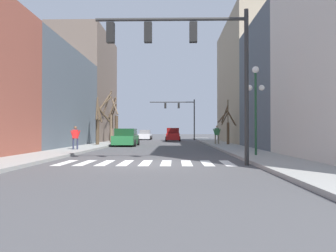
{
  "coord_description": "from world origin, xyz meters",
  "views": [
    {
      "loc": [
        1.29,
        -14.03,
        1.43
      ],
      "look_at": [
        0.45,
        24.9,
        1.99
      ],
      "focal_mm": 35.0,
      "sensor_mm": 36.0,
      "label": 1
    }
  ],
  "objects_px": {
    "traffic_signal_far": "(181,110)",
    "car_parked_right_near": "(145,135)",
    "car_driving_toward_lane": "(126,138)",
    "traffic_signal_near": "(191,50)",
    "street_tree_right_near": "(227,125)",
    "street_tree_left_mid": "(109,119)",
    "car_driving_away_lane": "(173,135)",
    "pedestrian_on_left_sidewalk": "(75,136)",
    "street_tree_left_far": "(98,123)",
    "pedestrian_near_right_corner": "(217,133)",
    "street_lamp_right_corner": "(256,92)",
    "street_tree_right_far": "(115,121)"
  },
  "relations": [
    {
      "from": "street_tree_left_mid",
      "to": "traffic_signal_near",
      "type": "bearing_deg",
      "value": -70.39
    },
    {
      "from": "street_tree_left_far",
      "to": "street_tree_right_near",
      "type": "height_order",
      "value": "street_tree_left_far"
    },
    {
      "from": "car_driving_away_lane",
      "to": "pedestrian_near_right_corner",
      "type": "relative_size",
      "value": 2.43
    },
    {
      "from": "street_lamp_right_corner",
      "to": "street_tree_left_far",
      "type": "bearing_deg",
      "value": 132.04
    },
    {
      "from": "traffic_signal_far",
      "to": "pedestrian_near_right_corner",
      "type": "xyz_separation_m",
      "value": [
        3.09,
        -18.8,
        -3.34
      ]
    },
    {
      "from": "street_tree_left_far",
      "to": "street_tree_left_mid",
      "type": "distance_m",
      "value": 6.3
    },
    {
      "from": "car_parked_right_near",
      "to": "pedestrian_near_right_corner",
      "type": "xyz_separation_m",
      "value": [
        8.74,
        -19.86,
        0.48
      ]
    },
    {
      "from": "traffic_signal_near",
      "to": "car_driving_toward_lane",
      "type": "distance_m",
      "value": 18.09
    },
    {
      "from": "traffic_signal_far",
      "to": "street_tree_right_near",
      "type": "distance_m",
      "value": 20.06
    },
    {
      "from": "street_tree_right_near",
      "to": "street_tree_right_far",
      "type": "height_order",
      "value": "street_tree_right_far"
    },
    {
      "from": "traffic_signal_far",
      "to": "car_parked_right_near",
      "type": "height_order",
      "value": "traffic_signal_far"
    },
    {
      "from": "car_driving_toward_lane",
      "to": "car_parked_right_near",
      "type": "relative_size",
      "value": 1.0
    },
    {
      "from": "street_tree_left_mid",
      "to": "street_lamp_right_corner",
      "type": "bearing_deg",
      "value": -58.28
    },
    {
      "from": "car_driving_away_lane",
      "to": "pedestrian_on_left_sidewalk",
      "type": "relative_size",
      "value": 2.74
    },
    {
      "from": "car_parked_right_near",
      "to": "street_tree_right_far",
      "type": "height_order",
      "value": "street_tree_right_far"
    },
    {
      "from": "traffic_signal_far",
      "to": "pedestrian_on_left_sidewalk",
      "type": "xyz_separation_m",
      "value": [
        -7.79,
        -28.24,
        -3.46
      ]
    },
    {
      "from": "car_driving_toward_lane",
      "to": "pedestrian_near_right_corner",
      "type": "height_order",
      "value": "pedestrian_near_right_corner"
    },
    {
      "from": "traffic_signal_near",
      "to": "pedestrian_near_right_corner",
      "type": "distance_m",
      "value": 18.75
    },
    {
      "from": "car_driving_away_lane",
      "to": "traffic_signal_near",
      "type": "bearing_deg",
      "value": -178.28
    },
    {
      "from": "pedestrian_near_right_corner",
      "to": "pedestrian_on_left_sidewalk",
      "type": "height_order",
      "value": "pedestrian_near_right_corner"
    },
    {
      "from": "traffic_signal_near",
      "to": "car_parked_right_near",
      "type": "xyz_separation_m",
      "value": [
        -5.36,
        37.95,
        -4.07
      ]
    },
    {
      "from": "pedestrian_near_right_corner",
      "to": "street_tree_right_far",
      "type": "xyz_separation_m",
      "value": [
        -11.37,
        8.11,
        1.36
      ]
    },
    {
      "from": "car_driving_away_lane",
      "to": "street_tree_right_near",
      "type": "distance_m",
      "value": 15.37
    },
    {
      "from": "street_tree_left_far",
      "to": "street_tree_right_near",
      "type": "xyz_separation_m",
      "value": [
        12.0,
        1.13,
        -0.22
      ]
    },
    {
      "from": "traffic_signal_far",
      "to": "car_driving_away_lane",
      "type": "distance_m",
      "value": 6.41
    },
    {
      "from": "street_tree_left_far",
      "to": "street_tree_left_mid",
      "type": "relative_size",
      "value": 0.75
    },
    {
      "from": "traffic_signal_near",
      "to": "street_tree_right_near",
      "type": "xyz_separation_m",
      "value": [
        4.29,
        17.4,
        -2.87
      ]
    },
    {
      "from": "traffic_signal_far",
      "to": "car_driving_away_lane",
      "type": "xyz_separation_m",
      "value": [
        -1.25,
        -5.08,
        -3.72
      ]
    },
    {
      "from": "traffic_signal_far",
      "to": "street_lamp_right_corner",
      "type": "bearing_deg",
      "value": -84.31
    },
    {
      "from": "traffic_signal_far",
      "to": "car_parked_right_near",
      "type": "bearing_deg",
      "value": 169.32
    },
    {
      "from": "traffic_signal_far",
      "to": "street_lamp_right_corner",
      "type": "xyz_separation_m",
      "value": [
        3.3,
        -33.15,
        -1.1
      ]
    },
    {
      "from": "street_tree_left_far",
      "to": "street_tree_right_near",
      "type": "relative_size",
      "value": 1.04
    },
    {
      "from": "car_parked_right_near",
      "to": "street_tree_right_far",
      "type": "xyz_separation_m",
      "value": [
        -2.63,
        -11.75,
        1.85
      ]
    },
    {
      "from": "street_lamp_right_corner",
      "to": "street_tree_left_far",
      "type": "height_order",
      "value": "street_lamp_right_corner"
    },
    {
      "from": "pedestrian_on_left_sidewalk",
      "to": "street_tree_right_far",
      "type": "distance_m",
      "value": 17.62
    },
    {
      "from": "pedestrian_on_left_sidewalk",
      "to": "street_tree_left_mid",
      "type": "relative_size",
      "value": 0.28
    },
    {
      "from": "pedestrian_on_left_sidewalk",
      "to": "car_parked_right_near",
      "type": "bearing_deg",
      "value": -98.52
    },
    {
      "from": "car_parked_right_near",
      "to": "street_tree_left_mid",
      "type": "height_order",
      "value": "street_tree_left_mid"
    },
    {
      "from": "car_driving_toward_lane",
      "to": "car_parked_right_near",
      "type": "xyz_separation_m",
      "value": [
        -0.11,
        21.12,
        -0.03
      ]
    },
    {
      "from": "street_lamp_right_corner",
      "to": "street_tree_left_mid",
      "type": "relative_size",
      "value": 0.81
    },
    {
      "from": "car_driving_toward_lane",
      "to": "street_tree_right_far",
      "type": "height_order",
      "value": "street_tree_right_far"
    },
    {
      "from": "street_lamp_right_corner",
      "to": "car_driving_toward_lane",
      "type": "xyz_separation_m",
      "value": [
        -8.85,
        13.1,
        -2.69
      ]
    },
    {
      "from": "car_driving_away_lane",
      "to": "pedestrian_on_left_sidewalk",
      "type": "distance_m",
      "value": 24.07
    },
    {
      "from": "street_lamp_right_corner",
      "to": "street_tree_right_far",
      "type": "height_order",
      "value": "street_tree_right_far"
    },
    {
      "from": "street_tree_right_near",
      "to": "street_tree_right_far",
      "type": "xyz_separation_m",
      "value": [
        -12.28,
        8.79,
        0.64
      ]
    },
    {
      "from": "pedestrian_near_right_corner",
      "to": "street_tree_left_mid",
      "type": "relative_size",
      "value": 0.31
    },
    {
      "from": "street_lamp_right_corner",
      "to": "pedestrian_near_right_corner",
      "type": "xyz_separation_m",
      "value": [
        -0.22,
        14.35,
        -2.24
      ]
    },
    {
      "from": "car_driving_away_lane",
      "to": "street_tree_right_near",
      "type": "height_order",
      "value": "street_tree_right_near"
    },
    {
      "from": "street_lamp_right_corner",
      "to": "street_tree_left_mid",
      "type": "height_order",
      "value": "street_tree_left_mid"
    },
    {
      "from": "traffic_signal_far",
      "to": "street_tree_right_near",
      "type": "bearing_deg",
      "value": -78.41
    }
  ]
}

